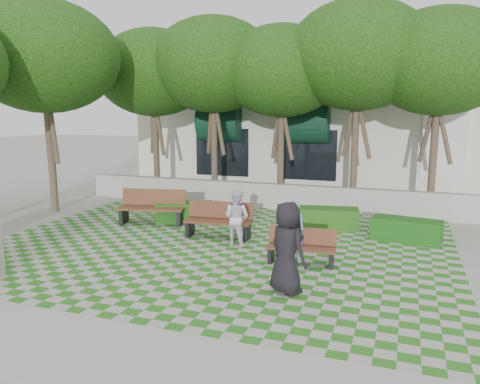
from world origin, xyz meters
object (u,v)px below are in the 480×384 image
at_px(bench_mid, 219,221).
at_px(person_white, 237,217).
at_px(hedge_midright, 328,218).
at_px(bench_west, 152,208).
at_px(person_dark, 287,248).
at_px(hedge_midleft, 184,212).
at_px(person_blue, 293,231).
at_px(bench_east, 301,247).
at_px(hedge_east, 406,230).

height_order(bench_mid, person_white, person_white).
xyz_separation_m(hedge_midright, person_white, (-2.00, -2.57, 0.44)).
distance_m(bench_west, person_dark, 6.73).
xyz_separation_m(bench_mid, hedge_midright, (2.74, 2.02, -0.16)).
bearing_deg(hedge_midleft, person_blue, -33.95).
relative_size(bench_mid, hedge_midright, 1.07).
bearing_deg(hedge_midright, bench_west, -166.48).
distance_m(hedge_midleft, person_white, 3.19).
distance_m(hedge_midleft, person_dark, 6.57).
distance_m(bench_mid, hedge_midright, 3.41).
xyz_separation_m(bench_west, person_white, (3.30, -1.29, 0.23)).
distance_m(person_blue, person_dark, 1.87).
height_order(bench_east, person_white, person_white).
bearing_deg(hedge_midleft, person_white, -37.65).
distance_m(bench_east, person_dark, 1.89).
bearing_deg(hedge_east, person_blue, -131.79).
bearing_deg(person_white, person_blue, 166.17).
height_order(person_blue, person_dark, person_dark).
height_order(hedge_east, person_white, person_white).
height_order(hedge_east, hedge_midright, hedge_midright).
xyz_separation_m(person_blue, person_dark, (0.31, -1.83, 0.16)).
relative_size(hedge_midleft, person_white, 1.18).
bearing_deg(hedge_midright, hedge_east, -16.96).
relative_size(hedge_east, hedge_midright, 1.00).
xyz_separation_m(hedge_midright, person_blue, (-0.26, -3.50, 0.44)).
relative_size(bench_mid, person_white, 1.29).
bearing_deg(person_blue, bench_east, 156.27).
bearing_deg(hedge_east, hedge_midleft, 179.57).
bearing_deg(person_blue, bench_west, -42.80).
distance_m(hedge_midright, person_blue, 3.53).
distance_m(hedge_midright, person_white, 3.28).
distance_m(person_blue, person_white, 1.98).
distance_m(bench_east, bench_west, 5.71).
distance_m(bench_west, hedge_midleft, 1.04).
xyz_separation_m(hedge_east, hedge_midright, (-2.26, 0.69, 0.00)).
xyz_separation_m(bench_mid, hedge_midleft, (-1.77, 1.38, -0.17)).
bearing_deg(person_dark, person_blue, -46.12).
bearing_deg(hedge_east, person_dark, -115.33).
relative_size(hedge_midright, person_blue, 1.20).
height_order(bench_mid, hedge_east, bench_mid).
bearing_deg(hedge_east, person_white, -156.15).
bearing_deg(hedge_midright, bench_east, -90.75).
bearing_deg(bench_mid, person_dark, -55.52).
relative_size(bench_mid, bench_west, 0.90).
bearing_deg(person_dark, bench_east, -52.55).
distance_m(hedge_east, hedge_midleft, 6.76).
distance_m(bench_west, person_blue, 5.52).
bearing_deg(bench_west, bench_east, -35.72).
bearing_deg(person_dark, person_white, -19.13).
relative_size(bench_mid, hedge_east, 1.08).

